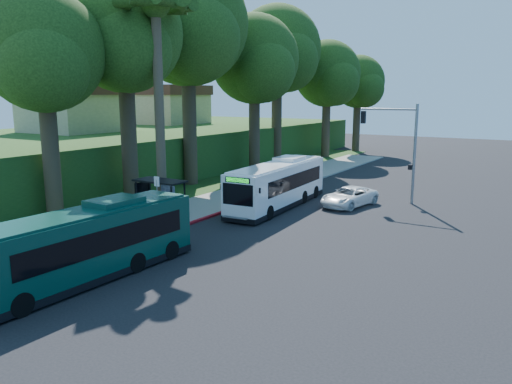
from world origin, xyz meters
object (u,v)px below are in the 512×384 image
Objects in this scene: bus_shelter at (159,191)px; teal_bus at (85,244)px; white_bus at (279,184)px; pickup at (349,197)px.

bus_shelter is 0.30× the size of teal_bus.
white_bus is 1.03× the size of teal_bus.
bus_shelter is 13.09m from pickup.
teal_bus is (-0.08, -16.39, -0.04)m from white_bus.
pickup is at bearing 79.99° from teal_bus.
bus_shelter is 0.67× the size of pickup.
white_bus reaches higher than pickup.
bus_shelter is at bearing -125.08° from white_bus.
white_bus is (4.44, 7.14, -0.20)m from bus_shelter.
white_bus reaches higher than teal_bus.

